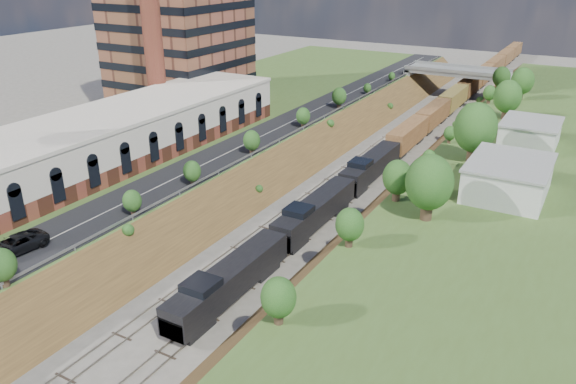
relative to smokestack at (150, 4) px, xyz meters
name	(u,v)px	position (x,y,z in m)	size (l,w,h in m)	color
platform_left	(189,132)	(3.00, 4.00, -22.50)	(44.00, 180.00, 5.00)	#455E26
embankment_left	(294,165)	(25.00, 4.00, -25.00)	(7.07, 180.00, 7.07)	olive
embankment_right	(423,190)	(47.00, 4.00, -25.00)	(7.07, 180.00, 7.07)	olive
rail_left_track	(340,173)	(33.40, 4.00, -24.91)	(1.58, 180.00, 0.18)	gray
rail_right_track	(370,179)	(38.60, 4.00, -24.91)	(1.58, 180.00, 0.18)	gray
road	(270,132)	(20.50, 4.00, -19.95)	(8.00, 180.00, 0.10)	black
guardrail	(291,133)	(24.60, 3.80, -19.45)	(0.10, 171.00, 0.70)	#99999E
commercial_building	(116,135)	(8.00, -18.00, -16.49)	(14.30, 62.30, 7.00)	brown
smokestack	(150,4)	(0.00, 0.00, 0.00)	(3.20, 3.20, 40.00)	brown
overpass	(457,77)	(36.00, 66.00, -20.08)	(24.50, 8.30, 7.40)	gray
white_building_near	(508,179)	(59.50, -4.00, -18.00)	(9.00, 12.00, 4.00)	silver
white_building_far	(530,134)	(59.00, 18.00, -18.20)	(8.00, 10.00, 3.60)	silver
tree_right_large	(429,183)	(53.00, -16.00, -15.62)	(5.25, 5.25, 7.61)	#473323
tree_left_crest	(104,215)	(24.20, -36.00, -17.96)	(2.45, 2.45, 3.55)	#473323
freight_train	(453,99)	(38.60, 52.79, -22.40)	(2.99, 184.65, 4.55)	black
suv	(16,244)	(19.91, -43.64, -19.05)	(2.83, 6.15, 1.71)	black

